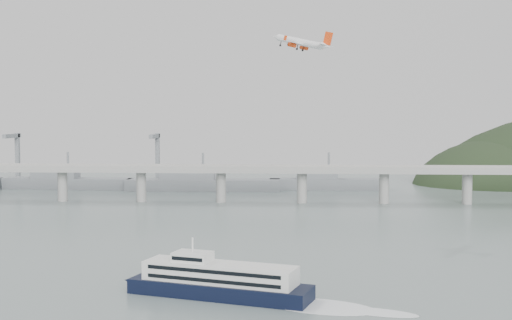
{
  "coord_description": "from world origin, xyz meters",
  "views": [
    {
      "loc": [
        15.75,
        -218.9,
        54.28
      ],
      "look_at": [
        0.0,
        55.0,
        36.0
      ],
      "focal_mm": 48.0,
      "sensor_mm": 36.0,
      "label": 1
    }
  ],
  "objects": [
    {
      "name": "distant_fleet",
      "position": [
        -155.36,
        265.08,
        6.22
      ],
      "size": [
        453.0,
        60.9,
        40.0
      ],
      "color": "slate",
      "rests_on": "ground"
    },
    {
      "name": "ferry",
      "position": [
        -6.6,
        -18.98,
        4.68
      ],
      "size": [
        89.12,
        36.0,
        17.26
      ],
      "rotation": [
        0.0,
        0.0,
        -0.3
      ],
      "color": "black",
      "rests_on": "ground"
    },
    {
      "name": "airliner",
      "position": [
        18.29,
        89.51,
        86.4
      ],
      "size": [
        28.35,
        26.86,
        9.99
      ],
      "rotation": [
        0.05,
        -0.23,
        2.52
      ],
      "color": "white",
      "rests_on": "ground"
    },
    {
      "name": "ground",
      "position": [
        0.0,
        0.0,
        0.0
      ],
      "size": [
        900.0,
        900.0,
        0.0
      ],
      "primitive_type": "plane",
      "color": "slate",
      "rests_on": "ground"
    },
    {
      "name": "bridge",
      "position": [
        -1.15,
        200.0,
        17.65
      ],
      "size": [
        800.0,
        22.0,
        23.9
      ],
      "color": "#989996",
      "rests_on": "ground"
    }
  ]
}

